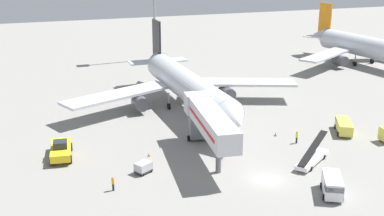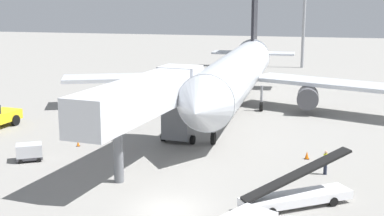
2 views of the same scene
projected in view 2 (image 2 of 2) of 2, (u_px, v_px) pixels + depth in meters
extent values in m
plane|color=gray|center=(170.00, 209.00, 32.86)|extent=(300.00, 300.00, 0.00)
cylinder|color=silver|center=(235.00, 75.00, 59.03)|extent=(5.47, 33.81, 4.90)
cone|color=silver|center=(200.00, 109.00, 41.03)|extent=(4.87, 4.08, 4.80)
cone|color=silver|center=(255.00, 53.00, 78.00)|extent=(4.76, 6.29, 4.65)
cube|color=#232328|center=(254.00, 23.00, 75.59)|extent=(0.44, 4.89, 7.83)
cube|color=silver|center=(274.00, 53.00, 75.41)|extent=(5.94, 3.65, 0.24)
cube|color=silver|center=(233.00, 52.00, 76.69)|extent=(5.94, 3.65, 0.24)
cube|color=silver|center=(339.00, 84.00, 59.47)|extent=(20.37, 11.71, 0.44)
cube|color=silver|center=(146.00, 77.00, 64.47)|extent=(20.27, 12.28, 0.44)
cylinder|color=#4C4C51|center=(308.00, 97.00, 59.37)|extent=(2.44, 3.15, 2.39)
cylinder|color=#4C4C51|center=(170.00, 92.00, 62.88)|extent=(2.44, 3.15, 2.39)
cylinder|color=gray|center=(214.00, 125.00, 47.03)|extent=(0.28, 0.28, 2.45)
cylinder|color=black|center=(213.00, 138.00, 47.29)|extent=(0.37, 1.11, 1.10)
cylinder|color=gray|center=(262.00, 96.00, 60.90)|extent=(0.28, 0.28, 2.45)
cylinder|color=black|center=(261.00, 106.00, 61.15)|extent=(0.37, 1.11, 1.10)
cylinder|color=gray|center=(214.00, 94.00, 62.13)|extent=(0.28, 0.28, 2.45)
cylinder|color=black|center=(214.00, 104.00, 62.38)|extent=(0.37, 1.11, 1.10)
cube|color=silver|center=(138.00, 99.00, 39.54)|extent=(4.89, 16.15, 2.70)
cube|color=red|center=(120.00, 97.00, 40.07)|extent=(1.64, 13.27, 0.44)
cube|color=silver|center=(180.00, 82.00, 47.37)|extent=(3.76, 3.19, 2.84)
cube|color=#232833|center=(185.00, 77.00, 48.51)|extent=(3.30, 0.63, 0.90)
cube|color=slate|center=(178.00, 118.00, 47.49)|extent=(2.75, 2.09, 3.76)
cylinder|color=black|center=(164.00, 137.00, 48.37)|extent=(0.39, 0.83, 0.80)
cylinder|color=black|center=(193.00, 140.00, 47.38)|extent=(0.39, 0.83, 0.80)
cylinder|color=slate|center=(118.00, 154.00, 37.34)|extent=(0.70, 0.70, 4.16)
cylinder|color=black|center=(15.00, 120.00, 54.24)|extent=(0.53, 1.14, 1.10)
cube|color=white|center=(296.00, 198.00, 33.17)|extent=(7.06, 5.69, 0.55)
cube|color=black|center=(297.00, 174.00, 32.84)|extent=(6.65, 5.09, 2.57)
cylinder|color=black|center=(319.00, 193.00, 34.76)|extent=(0.62, 0.53, 0.60)
cylinder|color=black|center=(333.00, 202.00, 33.30)|extent=(0.62, 0.53, 0.60)
cylinder|color=black|center=(259.00, 203.00, 33.15)|extent=(0.62, 0.53, 0.60)
cylinder|color=black|center=(271.00, 212.00, 31.70)|extent=(0.62, 0.53, 0.60)
cube|color=#38383D|center=(30.00, 157.00, 42.62)|extent=(2.46, 2.27, 0.22)
cube|color=silver|center=(29.00, 150.00, 42.49)|extent=(2.46, 2.27, 0.99)
cylinder|color=black|center=(21.00, 162.00, 41.82)|extent=(0.37, 0.29, 0.36)
cylinder|color=black|center=(21.00, 157.00, 43.06)|extent=(0.37, 0.29, 0.36)
cylinder|color=black|center=(39.00, 160.00, 42.22)|extent=(0.37, 0.29, 0.36)
cylinder|color=black|center=(38.00, 155.00, 43.47)|extent=(0.37, 0.29, 0.36)
cylinder|color=#1E2333|center=(325.00, 169.00, 39.26)|extent=(0.35, 0.35, 0.88)
cylinder|color=#D8EA19|center=(326.00, 159.00, 39.10)|extent=(0.47, 0.47, 0.70)
sphere|color=tan|center=(326.00, 152.00, 39.00)|extent=(0.24, 0.24, 0.24)
cube|color=black|center=(78.00, 146.00, 46.78)|extent=(0.32, 0.32, 0.03)
cone|color=orange|center=(78.00, 143.00, 46.73)|extent=(0.27, 0.27, 0.47)
cube|color=black|center=(307.00, 159.00, 43.10)|extent=(0.40, 0.40, 0.03)
cone|color=orange|center=(307.00, 155.00, 43.04)|extent=(0.34, 0.34, 0.59)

